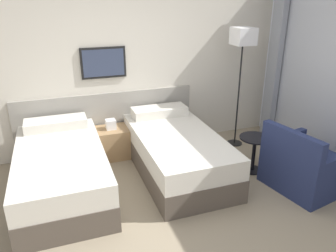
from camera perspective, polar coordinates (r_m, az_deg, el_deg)
The scene contains 8 objects.
ground_plane at distance 3.67m, azimuth 4.12°, elevation -16.27°, with size 16.00×16.00×0.00m, color gray.
wall_headboard at distance 4.97m, azimuth -5.71°, elevation 10.69°, with size 10.00×0.10×2.70m.
bed_near_door at distance 4.20m, azimuth -18.03°, elevation -7.29°, with size 1.02×1.96×0.69m.
bed_near_window at distance 4.44m, azimuth 1.45°, elevation -4.46°, with size 1.02×1.96×0.69m.
nightstand at distance 4.92m, azimuth -9.72°, elevation -2.78°, with size 0.48×0.41×0.59m.
floor_lamp at distance 5.01m, azimuth 12.89°, elevation 13.78°, with size 0.30×0.30×1.83m.
side_table at distance 4.56m, azimuth 14.80°, elevation -3.64°, with size 0.42×0.42×0.50m.
armchair at distance 4.43m, azimuth 22.73°, elevation -6.73°, with size 0.96×0.97×0.83m.
Camera 1 is at (-1.20, -2.62, 2.27)m, focal length 35.00 mm.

